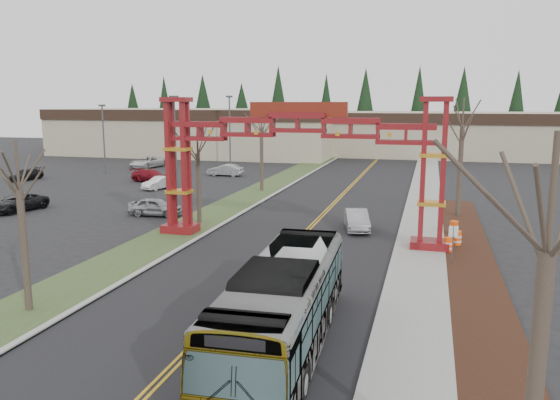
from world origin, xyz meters
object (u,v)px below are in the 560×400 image
(gateway_arch, at_px, (298,146))
(parked_car_near_b, at_px, (159,183))
(parked_car_far_c, at_px, (26,175))
(bare_tree_median_far, at_px, (261,128))
(light_pole_far, at_px, (230,125))
(parked_car_near_c, at_px, (17,203))
(street_sign, at_px, (453,237))
(parked_car_far_b, at_px, (148,162))
(bare_tree_right_near, at_px, (547,253))
(retail_building_east, at_px, (445,134))
(parked_car_mid_a, at_px, (151,176))
(light_pole_mid, at_px, (103,134))
(parked_car_far_a, at_px, (225,170))
(bare_tree_median_near, at_px, (19,190))
(barrel_south, at_px, (448,245))
(silver_sedan, at_px, (357,220))
(light_pole_near, at_px, (175,138))
(parked_car_near_a, at_px, (155,207))
(transit_bus, at_px, (284,305))
(bare_tree_median_mid, at_px, (198,154))
(retail_building_west, at_px, (201,131))
(barrel_mid, at_px, (457,239))
(bare_tree_right_far, at_px, (462,129))

(gateway_arch, distance_m, parked_car_near_b, 25.26)
(parked_car_far_c, bearing_deg, bare_tree_median_far, 1.06)
(parked_car_near_b, height_order, parked_car_far_c, parked_car_near_b)
(light_pole_far, bearing_deg, parked_car_near_c, -96.95)
(street_sign, bearing_deg, parked_car_far_b, 136.71)
(bare_tree_right_near, bearing_deg, retail_building_east, 90.00)
(parked_car_mid_a, bearing_deg, parked_car_far_c, 114.75)
(parked_car_near_c, distance_m, light_pole_mid, 24.24)
(parked_car_far_a, relative_size, bare_tree_right_near, 0.52)
(bare_tree_median_near, xyz_separation_m, barrel_south, (17.04, 13.90, -4.64))
(gateway_arch, bearing_deg, retail_building_east, 80.83)
(parked_car_far_c, bearing_deg, barrel_south, -21.13)
(gateway_arch, xyz_separation_m, barrel_south, (9.04, -0.43, -5.52))
(parked_car_near_b, bearing_deg, bare_tree_right_near, -34.74)
(gateway_arch, bearing_deg, parked_car_near_b, 137.77)
(silver_sedan, xyz_separation_m, light_pole_near, (-18.42, 10.27, 4.62))
(parked_car_near_a, bearing_deg, transit_bus, -146.65)
(gateway_arch, distance_m, parked_car_near_c, 24.64)
(bare_tree_median_far, height_order, light_pole_near, light_pole_near)
(parked_car_far_a, distance_m, bare_tree_right_near, 55.75)
(silver_sedan, xyz_separation_m, parked_car_far_c, (-38.97, 14.50, -0.07))
(parked_car_near_c, relative_size, parked_car_far_c, 1.14)
(gateway_arch, distance_m, bare_tree_median_near, 16.43)
(bare_tree_median_near, relative_size, barrel_south, 7.63)
(bare_tree_median_near, bearing_deg, parked_car_far_a, 100.14)
(street_sign, bearing_deg, bare_tree_median_mid, 161.21)
(parked_car_far_b, xyz_separation_m, bare_tree_median_near, (20.47, -47.05, 4.35))
(parked_car_mid_a, bearing_deg, bare_tree_right_near, -127.85)
(parked_car_near_c, bearing_deg, retail_building_west, 107.01)
(parked_car_far_b, bearing_deg, barrel_mid, -28.47)
(silver_sedan, relative_size, parked_car_mid_a, 0.88)
(silver_sedan, distance_m, parked_car_near_a, 15.51)
(retail_building_west, height_order, bare_tree_median_far, bare_tree_median_far)
(silver_sedan, bearing_deg, parked_car_far_b, 124.42)
(parked_car_far_a, xyz_separation_m, light_pole_near, (0.29, -13.51, 4.63))
(gateway_arch, bearing_deg, parked_car_far_a, 119.21)
(parked_car_far_a, height_order, barrel_mid, parked_car_far_a)
(retail_building_east, relative_size, parked_car_far_a, 9.09)
(parked_car_far_a, relative_size, street_sign, 1.97)
(transit_bus, bearing_deg, gateway_arch, 99.30)
(silver_sedan, bearing_deg, transit_bus, -103.46)
(transit_bus, relative_size, parked_car_far_a, 2.81)
(parked_car_near_b, distance_m, parked_car_far_a, 11.51)
(barrel_south, bearing_deg, parked_car_near_a, 166.62)
(light_pole_mid, height_order, barrel_mid, light_pole_mid)
(retail_building_west, height_order, barrel_south, retail_building_west)
(barrel_mid, bearing_deg, parked_car_near_c, 176.46)
(street_sign, bearing_deg, gateway_arch, 163.33)
(parked_car_far_a, xyz_separation_m, light_pole_far, (-3.87, 11.93, 4.82))
(bare_tree_median_mid, height_order, bare_tree_right_far, bare_tree_right_far)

